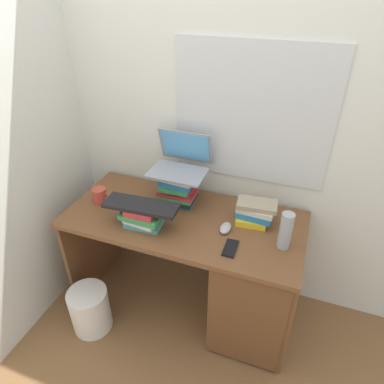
# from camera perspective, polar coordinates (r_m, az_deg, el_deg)

# --- Properties ---
(ground_plane) EXTENTS (6.00, 6.00, 0.00)m
(ground_plane) POSITION_cam_1_polar(r_m,az_deg,el_deg) (2.57, -1.17, -17.73)
(ground_plane) COLOR brown
(wall_back) EXTENTS (6.00, 0.06, 2.60)m
(wall_back) POSITION_cam_1_polar(r_m,az_deg,el_deg) (2.09, 2.27, 13.77)
(wall_back) COLOR silver
(wall_back) RESTS_ON ground
(wall_left) EXTENTS (0.05, 6.00, 2.60)m
(wall_left) POSITION_cam_1_polar(r_m,az_deg,el_deg) (2.24, -24.16, 12.33)
(wall_left) COLOR silver
(wall_left) RESTS_ON ground
(desk) EXTENTS (1.41, 0.65, 0.75)m
(desk) POSITION_cam_1_polar(r_m,az_deg,el_deg) (2.18, 7.59, -13.76)
(desk) COLOR brown
(desk) RESTS_ON ground
(book_stack_tall) EXTENTS (0.24, 0.19, 0.21)m
(book_stack_tall) POSITION_cam_1_polar(r_m,az_deg,el_deg) (2.11, -2.34, 0.51)
(book_stack_tall) COLOR #2672B2
(book_stack_tall) RESTS_ON desk
(book_stack_keyboard_riser) EXTENTS (0.24, 0.17, 0.13)m
(book_stack_keyboard_riser) POSITION_cam_1_polar(r_m,az_deg,el_deg) (1.97, -8.19, -4.01)
(book_stack_keyboard_riser) COLOR teal
(book_stack_keyboard_riser) RESTS_ON desk
(book_stack_side) EXTENTS (0.23, 0.20, 0.13)m
(book_stack_side) POSITION_cam_1_polar(r_m,az_deg,el_deg) (2.01, 10.37, -3.28)
(book_stack_side) COLOR yellow
(book_stack_side) RESTS_ON desk
(laptop) EXTENTS (0.34, 0.29, 0.23)m
(laptop) POSITION_cam_1_polar(r_m,az_deg,el_deg) (2.08, -1.86, 5.07)
(laptop) COLOR gray
(laptop) RESTS_ON book_stack_tall
(keyboard) EXTENTS (0.43, 0.16, 0.02)m
(keyboard) POSITION_cam_1_polar(r_m,az_deg,el_deg) (1.93, -8.47, -2.23)
(keyboard) COLOR black
(keyboard) RESTS_ON book_stack_keyboard_riser
(computer_mouse) EXTENTS (0.06, 0.10, 0.04)m
(computer_mouse) POSITION_cam_1_polar(r_m,az_deg,el_deg) (1.95, 5.59, -5.97)
(computer_mouse) COLOR #A5A8AD
(computer_mouse) RESTS_ON desk
(mug) EXTENTS (0.13, 0.09, 0.09)m
(mug) POSITION_cam_1_polar(r_m,az_deg,el_deg) (2.23, -15.05, -0.55)
(mug) COLOR #B23F33
(mug) RESTS_ON desk
(water_bottle) EXTENTS (0.07, 0.07, 0.21)m
(water_bottle) POSITION_cam_1_polar(r_m,az_deg,el_deg) (1.84, 15.29, -6.22)
(water_bottle) COLOR #999EA5
(water_bottle) RESTS_ON desk
(cell_phone) EXTENTS (0.07, 0.14, 0.01)m
(cell_phone) POSITION_cam_1_polar(r_m,az_deg,el_deg) (1.84, 6.41, -9.24)
(cell_phone) COLOR black
(cell_phone) RESTS_ON desk
(wastebasket) EXTENTS (0.25, 0.25, 0.31)m
(wastebasket) POSITION_cam_1_polar(r_m,az_deg,el_deg) (2.42, -16.54, -18.19)
(wastebasket) COLOR silver
(wastebasket) RESTS_ON ground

